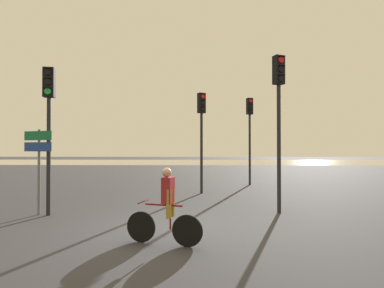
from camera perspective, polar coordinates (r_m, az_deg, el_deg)
The scene contains 8 objects.
ground_plane at distance 7.84m, azimuth -4.94°, elevation -15.81°, with size 120.00×120.00×0.00m, color #333338.
water_strip at distance 43.02m, azimuth 0.55°, elevation -3.45°, with size 80.00×16.00×0.01m, color #9E937F.
traffic_light_center at distance 13.48m, azimuth 1.83°, elevation 3.90°, with size 0.40×0.42×4.51m.
traffic_light_near_left at distance 10.09m, azimuth -25.61°, elevation 5.42°, with size 0.36×0.38×4.47m.
traffic_light_near_right at distance 9.86m, azimuth 16.21°, elevation 7.24°, with size 0.39×0.41×4.94m.
traffic_light_far_right at distance 16.85m, azimuth 10.93°, elevation 3.60°, with size 0.38×0.39×4.79m.
direction_sign_post at distance 10.24m, azimuth -27.24°, elevation -2.02°, with size 1.04×0.41×2.60m.
cyclist at distance 6.45m, azimuth -4.88°, elevation -11.63°, with size 1.66×0.59×1.62m.
Camera 1 is at (0.87, -7.52, 2.04)m, focal length 28.00 mm.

